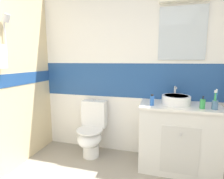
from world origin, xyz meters
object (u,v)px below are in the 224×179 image
object	(u,v)px
toothbrush_cup	(215,104)
sink_basin	(176,100)
lotion_bottle_short	(152,100)
toilet	(92,131)
soap_dispenser	(203,104)

from	to	relation	value
toothbrush_cup	sink_basin	bearing A→B (deg)	160.65
toothbrush_cup	lotion_bottle_short	xyz separation A→B (m)	(-0.68, 0.01, -0.00)
toilet	toothbrush_cup	world-z (taller)	toothbrush_cup
toilet	soap_dispenser	world-z (taller)	soap_dispenser
toilet	soap_dispenser	bearing A→B (deg)	-6.18
sink_basin	soap_dispenser	distance (m)	0.31
sink_basin	soap_dispenser	world-z (taller)	sink_basin
toilet	soap_dispenser	distance (m)	1.52
soap_dispenser	lotion_bottle_short	xyz separation A→B (m)	(-0.56, 0.01, 0.01)
toothbrush_cup	soap_dispenser	bearing A→B (deg)	179.07
toothbrush_cup	lotion_bottle_short	bearing A→B (deg)	179.10
toothbrush_cup	lotion_bottle_short	world-z (taller)	toothbrush_cup
toothbrush_cup	soap_dispenser	size ratio (longest dim) A/B	1.54
toilet	toothbrush_cup	size ratio (longest dim) A/B	3.55
toothbrush_cup	lotion_bottle_short	distance (m)	0.68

